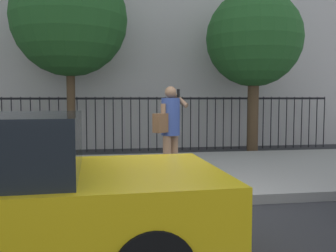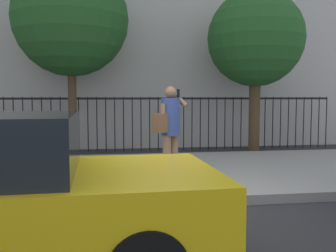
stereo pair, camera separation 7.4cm
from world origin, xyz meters
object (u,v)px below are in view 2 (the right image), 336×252
(street_bench, at_px, (14,143))
(street_tree_mid, at_px, (256,39))
(street_tree_near, at_px, (71,19))
(pedestrian_on_phone, at_px, (169,124))

(street_bench, height_order, street_tree_mid, street_tree_mid)
(street_bench, xyz_separation_m, street_tree_near, (0.98, 2.21, 2.99))
(street_bench, relative_size, street_tree_mid, 0.35)
(pedestrian_on_phone, relative_size, street_tree_near, 0.32)
(pedestrian_on_phone, height_order, street_tree_mid, street_tree_mid)
(pedestrian_on_phone, xyz_separation_m, street_bench, (-3.05, 1.40, -0.45))
(pedestrian_on_phone, xyz_separation_m, street_tree_mid, (2.94, 3.39, 2.09))
(pedestrian_on_phone, relative_size, street_tree_mid, 0.36)
(pedestrian_on_phone, height_order, street_bench, pedestrian_on_phone)
(pedestrian_on_phone, xyz_separation_m, street_tree_near, (-2.07, 3.61, 2.54))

